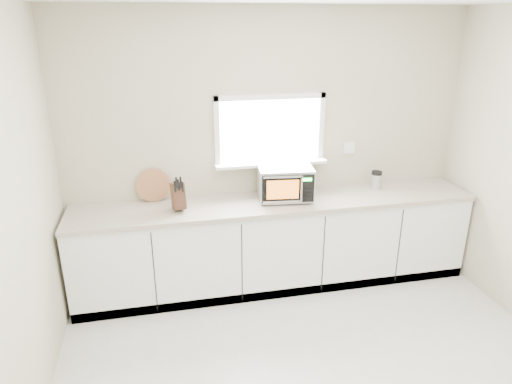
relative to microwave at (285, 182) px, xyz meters
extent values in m
cube|color=beige|center=(-0.09, 0.27, 0.26)|extent=(4.00, 0.02, 2.70)
cube|color=white|center=(-0.09, 0.26, 0.46)|extent=(1.00, 0.02, 0.60)
cube|color=white|center=(-0.09, 0.19, 0.14)|extent=(1.12, 0.16, 0.03)
cube|color=white|center=(-0.09, 0.24, 0.78)|extent=(1.10, 0.04, 0.05)
cube|color=white|center=(-0.09, 0.24, 0.13)|extent=(1.10, 0.04, 0.05)
cube|color=white|center=(-0.62, 0.24, 0.46)|extent=(0.05, 0.04, 0.70)
cube|color=white|center=(0.43, 0.24, 0.46)|extent=(0.05, 0.04, 0.70)
cube|color=white|center=(0.76, 0.26, 0.23)|extent=(0.12, 0.01, 0.12)
cube|color=white|center=(-0.09, -0.03, -0.65)|extent=(3.92, 0.60, 0.88)
cube|color=#B6AC96|center=(-0.09, -0.04, -0.19)|extent=(3.92, 0.64, 0.04)
cylinder|color=black|center=(-0.23, -0.12, -0.16)|extent=(0.02, 0.02, 0.02)
cylinder|color=black|center=(-0.20, 0.18, -0.16)|extent=(0.02, 0.02, 0.02)
cylinder|color=black|center=(0.20, -0.17, -0.16)|extent=(0.02, 0.02, 0.02)
cylinder|color=black|center=(0.23, 0.13, -0.16)|extent=(0.02, 0.02, 0.02)
cube|color=#BABDC2|center=(0.00, 0.01, 0.00)|extent=(0.55, 0.44, 0.31)
cube|color=black|center=(-0.02, -0.19, 0.00)|extent=(0.49, 0.07, 0.27)
cube|color=orange|center=(-0.07, -0.19, 0.00)|extent=(0.30, 0.04, 0.18)
cylinder|color=silver|center=(0.10, -0.23, 0.00)|extent=(0.02, 0.02, 0.24)
cube|color=black|center=(0.15, -0.22, 0.00)|extent=(0.12, 0.02, 0.26)
cube|color=#19FF33|center=(0.15, -0.22, 0.09)|extent=(0.09, 0.01, 0.03)
cube|color=silver|center=(0.00, 0.01, 0.15)|extent=(0.55, 0.44, 0.01)
cube|color=#472C19|center=(-1.03, -0.07, -0.03)|extent=(0.14, 0.24, 0.28)
cube|color=black|center=(-1.05, -0.12, 0.08)|extent=(0.02, 0.05, 0.10)
cube|color=black|center=(-1.02, -0.12, 0.09)|extent=(0.02, 0.05, 0.10)
cube|color=black|center=(-0.99, -0.12, 0.07)|extent=(0.02, 0.05, 0.10)
cube|color=black|center=(-1.04, -0.12, 0.11)|extent=(0.02, 0.05, 0.10)
cube|color=black|center=(-1.00, -0.12, 0.11)|extent=(0.02, 0.05, 0.10)
cylinder|color=#B07544|center=(-1.25, 0.21, -0.01)|extent=(0.32, 0.08, 0.32)
cylinder|color=#BABDC2|center=(1.00, 0.08, -0.10)|extent=(0.13, 0.13, 0.15)
cylinder|color=black|center=(1.00, 0.08, 0.00)|extent=(0.12, 0.12, 0.04)
camera|label=1|loc=(-1.15, -4.01, 1.46)|focal=32.00mm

